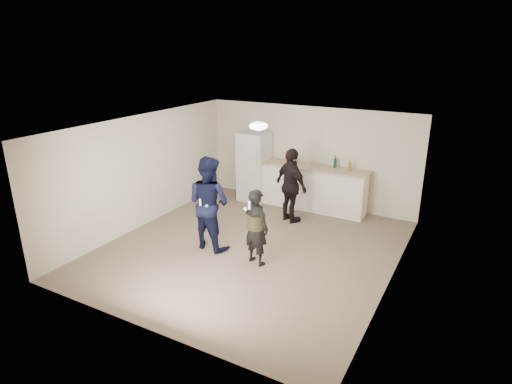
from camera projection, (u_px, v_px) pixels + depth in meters
The scene contains 21 objects.
floor at pixel (251, 248), 8.68m from camera, with size 6.00×6.00×0.00m, color #6B5B4C.
ceiling at pixel (251, 126), 7.86m from camera, with size 6.00×6.00×0.00m, color silver.
wall_back at pixel (309, 156), 10.76m from camera, with size 6.00×6.00×0.00m, color beige.
wall_front at pixel (143, 253), 5.79m from camera, with size 6.00×6.00×0.00m, color beige.
wall_left at pixel (144, 171), 9.52m from camera, with size 6.00×6.00×0.00m, color beige.
wall_right at pixel (397, 216), 7.03m from camera, with size 6.00×6.00×0.00m, color beige.
counter at pixel (314, 189), 10.60m from camera, with size 2.60×0.56×1.05m, color white.
counter_top at pixel (315, 168), 10.42m from camera, with size 2.68×0.64×0.04m, color #C2B896.
fridge at pixel (254, 166), 11.16m from camera, with size 0.70×0.70×1.80m, color silver.
fridge_handle at pixel (257, 156), 10.60m from camera, with size 0.02×0.02×0.60m, color silver.
ceiling_dome at pixel (259, 126), 8.13m from camera, with size 0.36×0.36×0.16m, color white.
shaker at pixel (296, 160), 10.67m from camera, with size 0.08×0.08×0.17m, color silver.
man at pixel (209, 203), 8.47m from camera, with size 0.92×0.72×1.90m, color #0E143A.
woman at pixel (256, 227), 7.88m from camera, with size 0.54×0.35×1.47m, color black.
camo_shorts at pixel (256, 221), 7.84m from camera, with size 0.34×0.34×0.28m, color #373D1B.
spectator at pixel (291, 186), 9.73m from camera, with size 1.02×0.42×1.74m, color black.
remote_man at pixel (200, 202), 8.21m from camera, with size 0.04×0.04×0.15m, color white.
nunchuk_man at pixel (207, 206), 8.20m from camera, with size 0.07×0.07×0.07m, color silver.
remote_woman at pixel (249, 205), 7.50m from camera, with size 0.04×0.04×0.15m, color white.
nunchuk_woman at pixel (245, 209), 7.61m from camera, with size 0.07×0.07×0.07m, color white.
bottle_cluster at pixel (319, 163), 10.39m from camera, with size 1.70×0.39×0.25m.
Camera 1 is at (3.84, -6.82, 3.93)m, focal length 30.00 mm.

